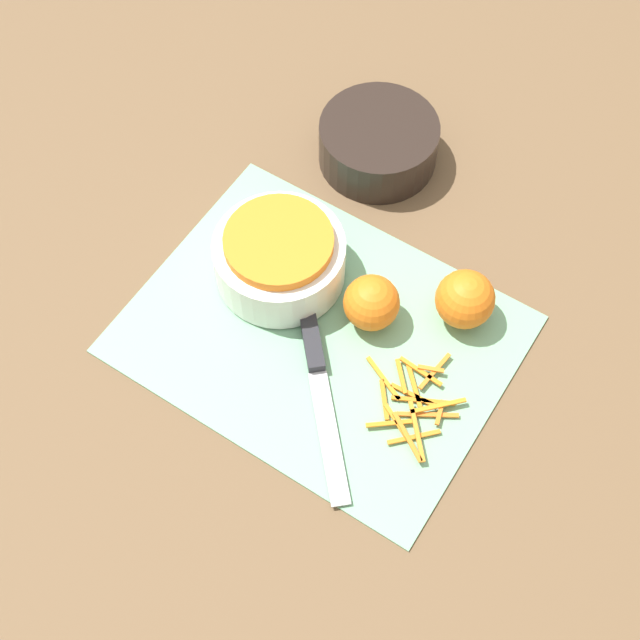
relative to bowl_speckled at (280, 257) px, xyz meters
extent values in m
plane|color=brown|center=(0.09, -0.04, -0.04)|extent=(4.00, 4.00, 0.00)
cube|color=#75AD84|center=(0.09, -0.04, -0.04)|extent=(0.44, 0.34, 0.01)
cylinder|color=silver|center=(0.00, 0.00, -0.01)|extent=(0.16, 0.16, 0.06)
cylinder|color=orange|center=(0.00, 0.00, 0.03)|extent=(0.13, 0.13, 0.02)
cylinder|color=black|center=(0.00, 0.23, -0.01)|extent=(0.16, 0.16, 0.06)
cube|color=#232328|center=(0.08, -0.06, -0.03)|extent=(0.08, 0.09, 0.02)
cube|color=silver|center=(0.17, -0.15, -0.04)|extent=(0.13, 0.14, 0.00)
sphere|color=orange|center=(0.22, 0.07, 0.00)|extent=(0.07, 0.07, 0.07)
sphere|color=orange|center=(0.13, 0.01, 0.00)|extent=(0.07, 0.07, 0.07)
cube|color=orange|center=(0.22, -0.06, -0.04)|extent=(0.06, 0.01, 0.00)
cube|color=orange|center=(0.20, -0.08, -0.04)|extent=(0.04, 0.04, 0.00)
cube|color=orange|center=(0.20, -0.04, -0.03)|extent=(0.03, 0.04, 0.00)
cube|color=orange|center=(0.22, -0.03, -0.03)|extent=(0.06, 0.01, 0.00)
cube|color=orange|center=(0.23, -0.10, -0.03)|extent=(0.04, 0.03, 0.00)
cube|color=orange|center=(0.22, -0.05, -0.04)|extent=(0.05, 0.05, 0.00)
cube|color=orange|center=(0.25, -0.10, -0.03)|extent=(0.05, 0.06, 0.00)
cube|color=orange|center=(0.26, -0.06, -0.03)|extent=(0.05, 0.05, 0.00)
cube|color=orange|center=(0.24, -0.06, -0.04)|extent=(0.07, 0.04, 0.00)
cube|color=orange|center=(0.25, -0.10, -0.04)|extent=(0.05, 0.05, 0.00)
cube|color=orange|center=(0.22, -0.10, -0.03)|extent=(0.05, 0.04, 0.00)
cube|color=orange|center=(0.18, -0.06, -0.04)|extent=(0.06, 0.03, 0.00)
cube|color=orange|center=(0.26, -0.06, -0.03)|extent=(0.01, 0.03, 0.00)
cube|color=orange|center=(0.23, -0.02, -0.03)|extent=(0.01, 0.06, 0.00)
cube|color=orange|center=(0.23, -0.02, -0.03)|extent=(0.03, 0.02, 0.00)
cube|color=orange|center=(0.25, -0.07, -0.04)|extent=(0.06, 0.04, 0.00)
cube|color=orange|center=(0.24, -0.11, -0.03)|extent=(0.06, 0.04, 0.00)
camera|label=1|loc=(0.37, -0.48, 0.90)|focal=50.00mm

